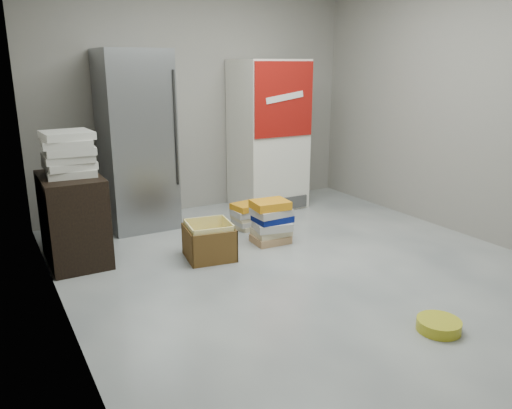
{
  "coord_description": "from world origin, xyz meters",
  "views": [
    {
      "loc": [
        -2.41,
        -3.15,
        1.75
      ],
      "look_at": [
        -0.23,
        0.7,
        0.5
      ],
      "focal_mm": 35.0,
      "sensor_mm": 36.0,
      "label": 1
    }
  ],
  "objects_px": {
    "wood_shelf": "(73,219)",
    "cardboard_box": "(209,243)",
    "steel_fridge": "(136,141)",
    "coke_cooler": "(268,135)",
    "phonebook_stack_main": "(271,222)"
  },
  "relations": [
    {
      "from": "coke_cooler",
      "to": "wood_shelf",
      "type": "relative_size",
      "value": 2.25
    },
    {
      "from": "wood_shelf",
      "to": "cardboard_box",
      "type": "height_order",
      "value": "wood_shelf"
    },
    {
      "from": "coke_cooler",
      "to": "phonebook_stack_main",
      "type": "relative_size",
      "value": 4.11
    },
    {
      "from": "phonebook_stack_main",
      "to": "steel_fridge",
      "type": "bearing_deg",
      "value": 134.24
    },
    {
      "from": "steel_fridge",
      "to": "cardboard_box",
      "type": "distance_m",
      "value": 1.53
    },
    {
      "from": "coke_cooler",
      "to": "cardboard_box",
      "type": "relative_size",
      "value": 3.71
    },
    {
      "from": "phonebook_stack_main",
      "to": "wood_shelf",
      "type": "bearing_deg",
      "value": 170.52
    },
    {
      "from": "steel_fridge",
      "to": "phonebook_stack_main",
      "type": "bearing_deg",
      "value": -51.1
    },
    {
      "from": "steel_fridge",
      "to": "phonebook_stack_main",
      "type": "distance_m",
      "value": 1.71
    },
    {
      "from": "steel_fridge",
      "to": "coke_cooler",
      "type": "xyz_separation_m",
      "value": [
        1.65,
        -0.01,
        -0.05
      ]
    },
    {
      "from": "steel_fridge",
      "to": "wood_shelf",
      "type": "relative_size",
      "value": 2.37
    },
    {
      "from": "phonebook_stack_main",
      "to": "cardboard_box",
      "type": "bearing_deg",
      "value": -169.14
    },
    {
      "from": "steel_fridge",
      "to": "cardboard_box",
      "type": "height_order",
      "value": "steel_fridge"
    },
    {
      "from": "wood_shelf",
      "to": "phonebook_stack_main",
      "type": "height_order",
      "value": "wood_shelf"
    },
    {
      "from": "steel_fridge",
      "to": "cardboard_box",
      "type": "relative_size",
      "value": 3.92
    }
  ]
}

